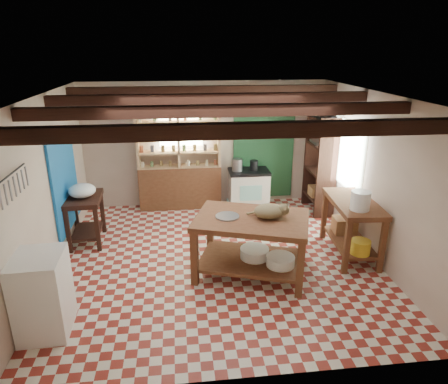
{
  "coord_description": "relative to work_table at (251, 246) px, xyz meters",
  "views": [
    {
      "loc": [
        -0.56,
        -5.68,
        3.25
      ],
      "look_at": [
        0.14,
        0.3,
        1.04
      ],
      "focal_mm": 32.0,
      "sensor_mm": 36.0,
      "label": 1
    }
  ],
  "objects": [
    {
      "name": "floor",
      "position": [
        -0.45,
        0.48,
        -0.47
      ],
      "size": [
        5.0,
        5.0,
        0.02
      ],
      "primitive_type": "cube",
      "color": "maroon",
      "rests_on": "ground"
    },
    {
      "name": "ceiling",
      "position": [
        -0.45,
        0.48,
        2.14
      ],
      "size": [
        5.0,
        5.0,
        0.02
      ],
      "primitive_type": "cube",
      "color": "#444449",
      "rests_on": "wall_back"
    },
    {
      "name": "wall_back",
      "position": [
        -0.45,
        2.98,
        0.84
      ],
      "size": [
        5.0,
        0.04,
        2.6
      ],
      "primitive_type": "cube",
      "color": "beige",
      "rests_on": "floor"
    },
    {
      "name": "wall_front",
      "position": [
        -0.45,
        -2.02,
        0.84
      ],
      "size": [
        5.0,
        0.04,
        2.6
      ],
      "primitive_type": "cube",
      "color": "beige",
      "rests_on": "floor"
    },
    {
      "name": "wall_left",
      "position": [
        -2.95,
        0.48,
        0.84
      ],
      "size": [
        0.04,
        5.0,
        2.6
      ],
      "primitive_type": "cube",
      "color": "beige",
      "rests_on": "floor"
    },
    {
      "name": "wall_right",
      "position": [
        2.05,
        0.48,
        0.84
      ],
      "size": [
        0.04,
        5.0,
        2.6
      ],
      "primitive_type": "cube",
      "color": "beige",
      "rests_on": "floor"
    },
    {
      "name": "ceiling_beams",
      "position": [
        -0.45,
        0.48,
        2.02
      ],
      "size": [
        5.0,
        3.8,
        0.15
      ],
      "primitive_type": "cube",
      "color": "#331911",
      "rests_on": "ceiling"
    },
    {
      "name": "blue_wall_patch",
      "position": [
        -2.92,
        1.38,
        0.64
      ],
      "size": [
        0.04,
        1.4,
        1.6
      ],
      "primitive_type": "cube",
      "color": "#1762AD",
      "rests_on": "wall_left"
    },
    {
      "name": "green_wall_patch",
      "position": [
        0.8,
        2.95,
        0.79
      ],
      "size": [
        1.3,
        0.04,
        2.3
      ],
      "primitive_type": "cube",
      "color": "#1D4928",
      "rests_on": "wall_back"
    },
    {
      "name": "window_back",
      "position": [
        -0.95,
        2.96,
        1.24
      ],
      "size": [
        0.9,
        0.02,
        0.8
      ],
      "primitive_type": "cube",
      "color": "silver",
      "rests_on": "wall_back"
    },
    {
      "name": "window_right",
      "position": [
        2.03,
        1.48,
        0.94
      ],
      "size": [
        0.02,
        1.3,
        1.2
      ],
      "primitive_type": "cube",
      "color": "silver",
      "rests_on": "wall_right"
    },
    {
      "name": "utensil_rail",
      "position": [
        -2.89,
        -0.72,
        1.32
      ],
      "size": [
        0.06,
        0.9,
        0.28
      ],
      "primitive_type": "cube",
      "color": "black",
      "rests_on": "wall_left"
    },
    {
      "name": "pot_rack",
      "position": [
        0.8,
        2.53,
        1.72
      ],
      "size": [
        0.86,
        0.12,
        0.36
      ],
      "primitive_type": "cube",
      "color": "black",
      "rests_on": "ceiling"
    },
    {
      "name": "shelving_unit",
      "position": [
        -1.0,
        2.79,
        0.64
      ],
      "size": [
        1.7,
        0.34,
        2.2
      ],
      "primitive_type": "cube",
      "color": "tan",
      "rests_on": "floor"
    },
    {
      "name": "tall_rack",
      "position": [
        1.83,
        2.28,
        0.54
      ],
      "size": [
        0.4,
        0.86,
        2.0
      ],
      "primitive_type": "cube",
      "color": "#331911",
      "rests_on": "floor"
    },
    {
      "name": "work_table",
      "position": [
        0.0,
        0.0,
        0.0
      ],
      "size": [
        1.88,
        1.54,
        0.92
      ],
      "primitive_type": "cube",
      "rotation": [
        0.0,
        0.0,
        -0.33
      ],
      "color": "brown",
      "rests_on": "floor"
    },
    {
      "name": "stove",
      "position": [
        0.43,
        2.63,
        -0.05
      ],
      "size": [
        0.84,
        0.57,
        0.82
      ],
      "primitive_type": "cube",
      "rotation": [
        0.0,
        0.0,
        -0.01
      ],
      "color": "silver",
      "rests_on": "floor"
    },
    {
      "name": "prep_table",
      "position": [
        -2.65,
        1.35,
        -0.03
      ],
      "size": [
        0.62,
        0.86,
        0.85
      ],
      "primitive_type": "cube",
      "rotation": [
        0.0,
        0.0,
        0.05
      ],
      "color": "#331911",
      "rests_on": "floor"
    },
    {
      "name": "white_cabinet",
      "position": [
        -2.67,
        -0.98,
        0.04
      ],
      "size": [
        0.58,
        0.69,
        1.0
      ],
      "primitive_type": "cube",
      "rotation": [
        0.0,
        0.0,
        0.04
      ],
      "color": "white",
      "rests_on": "floor"
    },
    {
      "name": "right_counter",
      "position": [
        1.73,
        0.4,
        0.01
      ],
      "size": [
        0.75,
        1.35,
        0.94
      ],
      "primitive_type": "cube",
      "rotation": [
        0.0,
        0.0,
        -0.07
      ],
      "color": "brown",
      "rests_on": "floor"
    },
    {
      "name": "cat",
      "position": [
        0.25,
        -0.03,
        0.56
      ],
      "size": [
        0.5,
        0.41,
        0.21
      ],
      "primitive_type": "ellipsoid",
      "rotation": [
        0.0,
        0.0,
        -0.15
      ],
      "color": "olive",
      "rests_on": "work_table"
    },
    {
      "name": "steel_tray",
      "position": [
        -0.35,
        0.06,
        0.47
      ],
      "size": [
        0.44,
        0.44,
        0.02
      ],
      "primitive_type": "cylinder",
      "rotation": [
        0.0,
        0.0,
        -0.33
      ],
      "color": "#98989F",
      "rests_on": "work_table"
    },
    {
      "name": "basin_large",
      "position": [
        0.06,
        0.03,
        -0.14
      ],
      "size": [
        0.55,
        0.55,
        0.15
      ],
      "primitive_type": "cylinder",
      "rotation": [
        0.0,
        0.0,
        -0.33
      ],
      "color": "white",
      "rests_on": "work_table"
    },
    {
      "name": "basin_small",
      "position": [
        0.39,
        -0.24,
        -0.14
      ],
      "size": [
        0.52,
        0.52,
        0.14
      ],
      "primitive_type": "cylinder",
      "rotation": [
        0.0,
        0.0,
        -0.33
      ],
      "color": "white",
      "rests_on": "work_table"
    },
    {
      "name": "kettle_left",
      "position": [
        0.18,
        2.63,
        0.48
      ],
      "size": [
        0.22,
        0.22,
        0.25
      ],
      "primitive_type": "cylinder",
      "rotation": [
        0.0,
        0.0,
        -0.01
      ],
      "color": "#98989F",
      "rests_on": "stove"
    },
    {
      "name": "kettle_right",
      "position": [
        0.53,
        2.63,
        0.46
      ],
      "size": [
        0.17,
        0.17,
        0.21
      ],
      "primitive_type": "cylinder",
      "rotation": [
        0.0,
        0.0,
        -0.01
      ],
      "color": "black",
      "rests_on": "stove"
    },
    {
      "name": "enamel_bowl",
      "position": [
        -2.65,
        1.35,
        0.5
      ],
      "size": [
        0.47,
        0.47,
        0.23
      ],
      "primitive_type": "ellipsoid",
      "rotation": [
        0.0,
        0.0,
        0.05
      ],
      "color": "white",
      "rests_on": "prep_table"
    },
    {
      "name": "white_bucket",
      "position": [
        1.65,
        0.06,
        0.63
      ],
      "size": [
        0.31,
        0.31,
        0.29
      ],
      "primitive_type": "cylinder",
      "rotation": [
        0.0,
        0.0,
        -0.07
      ],
      "color": "white",
      "rests_on": "right_counter"
    },
    {
      "name": "wicker_basket",
      "position": [
        1.75,
        0.7,
        -0.08
      ],
      "size": [
        0.39,
        0.32,
        0.26
      ],
      "primitive_type": "cube",
      "rotation": [
        0.0,
        0.0,
        -0.07
      ],
      "color": "#AA7244",
      "rests_on": "right_counter"
    },
    {
      "name": "yellow_tub",
      "position": [
        1.69,
        -0.05,
        -0.1
      ],
      "size": [
        0.32,
        0.32,
        0.22
      ],
      "primitive_type": "cylinder",
      "rotation": [
        0.0,
        0.0,
        -0.07
      ],
      "color": "gold",
      "rests_on": "right_counter"
    }
  ]
}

